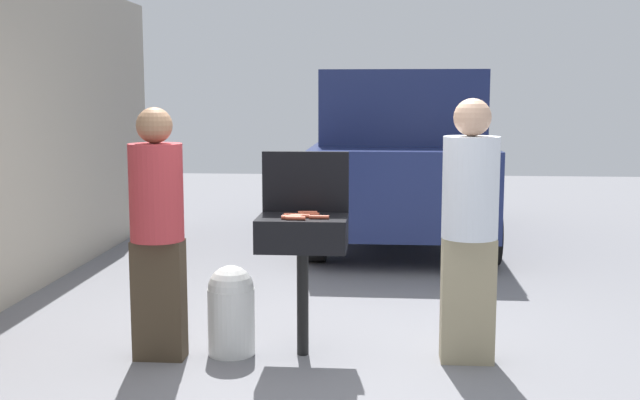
{
  "coord_description": "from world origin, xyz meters",
  "views": [
    {
      "loc": [
        0.41,
        -5.09,
        1.77
      ],
      "look_at": [
        -0.02,
        0.55,
        1.0
      ],
      "focal_mm": 43.89,
      "sensor_mm": 36.0,
      "label": 1
    }
  ],
  "objects_px": {
    "person_right": "(470,221)",
    "parked_minivan": "(400,155)",
    "hot_dog_1": "(293,217)",
    "person_left": "(157,225)",
    "hot_dog_6": "(295,218)",
    "propane_tank": "(231,308)",
    "bbq_grill": "(303,238)",
    "hot_dog_3": "(300,216)",
    "hot_dog_7": "(294,215)",
    "hot_dog_2": "(308,213)",
    "hot_dog_4": "(291,217)",
    "hot_dog_5": "(319,217)",
    "hot_dog_0": "(310,215)"
  },
  "relations": [
    {
      "from": "person_right",
      "to": "parked_minivan",
      "type": "height_order",
      "value": "parked_minivan"
    },
    {
      "from": "hot_dog_1",
      "to": "person_left",
      "type": "xyz_separation_m",
      "value": [
        -0.89,
        -0.06,
        -0.05
      ]
    },
    {
      "from": "hot_dog_6",
      "to": "propane_tank",
      "type": "height_order",
      "value": "hot_dog_6"
    },
    {
      "from": "bbq_grill",
      "to": "hot_dog_3",
      "type": "height_order",
      "value": "hot_dog_3"
    },
    {
      "from": "hot_dog_6",
      "to": "person_left",
      "type": "bearing_deg",
      "value": 179.95
    },
    {
      "from": "hot_dog_7",
      "to": "propane_tank",
      "type": "xyz_separation_m",
      "value": [
        -0.43,
        -0.01,
        -0.65
      ]
    },
    {
      "from": "hot_dog_1",
      "to": "hot_dog_7",
      "type": "bearing_deg",
      "value": 90.26
    },
    {
      "from": "hot_dog_2",
      "to": "hot_dog_7",
      "type": "relative_size",
      "value": 1.0
    },
    {
      "from": "hot_dog_4",
      "to": "person_right",
      "type": "xyz_separation_m",
      "value": [
        1.16,
        0.07,
        -0.02
      ]
    },
    {
      "from": "propane_tank",
      "to": "hot_dog_7",
      "type": "bearing_deg",
      "value": 0.95
    },
    {
      "from": "hot_dog_5",
      "to": "parked_minivan",
      "type": "xyz_separation_m",
      "value": [
        0.64,
        4.56,
        0.06
      ]
    },
    {
      "from": "hot_dog_0",
      "to": "hot_dog_4",
      "type": "relative_size",
      "value": 1.0
    },
    {
      "from": "propane_tank",
      "to": "parked_minivan",
      "type": "xyz_separation_m",
      "value": [
        1.25,
        4.49,
        0.7
      ]
    },
    {
      "from": "hot_dog_7",
      "to": "hot_dog_4",
      "type": "bearing_deg",
      "value": -92.54
    },
    {
      "from": "hot_dog_2",
      "to": "hot_dog_5",
      "type": "bearing_deg",
      "value": -62.94
    },
    {
      "from": "hot_dog_4",
      "to": "person_right",
      "type": "bearing_deg",
      "value": 3.4
    },
    {
      "from": "hot_dog_6",
      "to": "person_right",
      "type": "xyz_separation_m",
      "value": [
        1.13,
        0.1,
        -0.02
      ]
    },
    {
      "from": "person_left",
      "to": "hot_dog_1",
      "type": "bearing_deg",
      "value": 16.61
    },
    {
      "from": "hot_dog_1",
      "to": "hot_dog_5",
      "type": "height_order",
      "value": "same"
    },
    {
      "from": "hot_dog_0",
      "to": "hot_dog_7",
      "type": "relative_size",
      "value": 1.0
    },
    {
      "from": "bbq_grill",
      "to": "propane_tank",
      "type": "relative_size",
      "value": 1.55
    },
    {
      "from": "hot_dog_0",
      "to": "person_right",
      "type": "xyz_separation_m",
      "value": [
        1.05,
        -0.07,
        -0.02
      ]
    },
    {
      "from": "hot_dog_4",
      "to": "propane_tank",
      "type": "distance_m",
      "value": 0.78
    },
    {
      "from": "hot_dog_4",
      "to": "hot_dog_5",
      "type": "relative_size",
      "value": 1.0
    },
    {
      "from": "hot_dog_3",
      "to": "bbq_grill",
      "type": "bearing_deg",
      "value": 80.55
    },
    {
      "from": "propane_tank",
      "to": "hot_dog_0",
      "type": "bearing_deg",
      "value": 3.99
    },
    {
      "from": "hot_dog_7",
      "to": "person_left",
      "type": "height_order",
      "value": "person_left"
    },
    {
      "from": "hot_dog_3",
      "to": "person_left",
      "type": "bearing_deg",
      "value": -174.51
    },
    {
      "from": "hot_dog_1",
      "to": "parked_minivan",
      "type": "relative_size",
      "value": 0.03
    },
    {
      "from": "hot_dog_6",
      "to": "hot_dog_7",
      "type": "bearing_deg",
      "value": 101.11
    },
    {
      "from": "hot_dog_5",
      "to": "person_left",
      "type": "distance_m",
      "value": 1.07
    },
    {
      "from": "hot_dog_5",
      "to": "hot_dog_3",
      "type": "bearing_deg",
      "value": 165.05
    },
    {
      "from": "hot_dog_3",
      "to": "hot_dog_6",
      "type": "relative_size",
      "value": 1.0
    },
    {
      "from": "propane_tank",
      "to": "person_left",
      "type": "distance_m",
      "value": 0.76
    },
    {
      "from": "person_right",
      "to": "parked_minivan",
      "type": "bearing_deg",
      "value": -95.2
    },
    {
      "from": "propane_tank",
      "to": "person_right",
      "type": "xyz_separation_m",
      "value": [
        1.59,
        -0.03,
        0.62
      ]
    },
    {
      "from": "person_right",
      "to": "parked_minivan",
      "type": "xyz_separation_m",
      "value": [
        -0.34,
        4.52,
        0.08
      ]
    },
    {
      "from": "hot_dog_0",
      "to": "person_left",
      "type": "relative_size",
      "value": 0.08
    },
    {
      "from": "hot_dog_3",
      "to": "parked_minivan",
      "type": "relative_size",
      "value": 0.03
    },
    {
      "from": "hot_dog_3",
      "to": "person_left",
      "type": "distance_m",
      "value": 0.94
    },
    {
      "from": "hot_dog_1",
      "to": "hot_dog_5",
      "type": "xyz_separation_m",
      "value": [
        0.18,
        -0.0,
        0.0
      ]
    },
    {
      "from": "hot_dog_5",
      "to": "hot_dog_6",
      "type": "relative_size",
      "value": 1.0
    },
    {
      "from": "hot_dog_1",
      "to": "person_left",
      "type": "height_order",
      "value": "person_left"
    },
    {
      "from": "hot_dog_1",
      "to": "hot_dog_4",
      "type": "bearing_deg",
      "value": -98.39
    },
    {
      "from": "hot_dog_1",
      "to": "hot_dog_7",
      "type": "distance_m",
      "value": 0.07
    },
    {
      "from": "hot_dog_1",
      "to": "hot_dog_5",
      "type": "distance_m",
      "value": 0.18
    },
    {
      "from": "hot_dog_6",
      "to": "parked_minivan",
      "type": "bearing_deg",
      "value": 80.3
    },
    {
      "from": "hot_dog_0",
      "to": "hot_dog_1",
      "type": "relative_size",
      "value": 1.0
    },
    {
      "from": "hot_dog_2",
      "to": "person_right",
      "type": "height_order",
      "value": "person_right"
    },
    {
      "from": "parked_minivan",
      "to": "person_right",
      "type": "bearing_deg",
      "value": 94.86
    }
  ]
}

